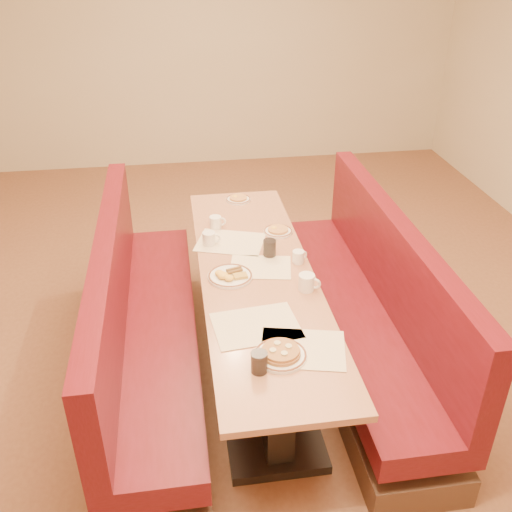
{
  "coord_description": "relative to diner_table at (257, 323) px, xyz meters",
  "views": [
    {
      "loc": [
        -0.45,
        -2.96,
        2.61
      ],
      "look_at": [
        0.0,
        0.05,
        0.85
      ],
      "focal_mm": 40.0,
      "sensor_mm": 36.0,
      "label": 1
    }
  ],
  "objects": [
    {
      "name": "placemat_near_left",
      "position": [
        -0.09,
        -0.53,
        0.38
      ],
      "size": [
        0.49,
        0.38,
        0.0
      ],
      "primitive_type": "cube",
      "rotation": [
        0.0,
        0.0,
        0.1
      ],
      "color": "#F4E7BF",
      "rests_on": "diner_table"
    },
    {
      "name": "diner_table",
      "position": [
        0.0,
        0.0,
        0.0
      ],
      "size": [
        0.7,
        2.5,
        0.75
      ],
      "color": "black",
      "rests_on": "ground"
    },
    {
      "name": "booth_left",
      "position": [
        -0.73,
        0.0,
        -0.01
      ],
      "size": [
        0.55,
        2.5,
        1.05
      ],
      "color": "#4C3326",
      "rests_on": "ground"
    },
    {
      "name": "extra_plate_mid",
      "position": [
        0.23,
        0.52,
        0.39
      ],
      "size": [
        0.2,
        0.2,
        0.04
      ],
      "rotation": [
        0.0,
        0.0,
        -0.3
      ],
      "color": "white",
      "rests_on": "diner_table"
    },
    {
      "name": "room_envelope",
      "position": [
        0.0,
        0.0,
        1.56
      ],
      "size": [
        6.04,
        8.04,
        2.82
      ],
      "color": "beige",
      "rests_on": "ground"
    },
    {
      "name": "eggs_plate",
      "position": [
        -0.17,
        -0.02,
        0.39
      ],
      "size": [
        0.27,
        0.27,
        0.06
      ],
      "rotation": [
        0.0,
        0.0,
        0.12
      ],
      "color": "white",
      "rests_on": "diner_table"
    },
    {
      "name": "coffee_mug_c",
      "position": [
        0.28,
        0.1,
        0.42
      ],
      "size": [
        0.1,
        0.08,
        0.08
      ],
      "rotation": [
        0.0,
        0.0,
        0.42
      ],
      "color": "white",
      "rests_on": "diner_table"
    },
    {
      "name": "coffee_mug_d",
      "position": [
        -0.2,
        0.65,
        0.42
      ],
      "size": [
        0.12,
        0.08,
        0.09
      ],
      "rotation": [
        0.0,
        0.0,
        0.09
      ],
      "color": "white",
      "rests_on": "diner_table"
    },
    {
      "name": "placemat_far_left",
      "position": [
        -0.12,
        0.42,
        0.38
      ],
      "size": [
        0.52,
        0.45,
        0.0
      ],
      "primitive_type": "cube",
      "rotation": [
        0.0,
        0.0,
        -0.32
      ],
      "color": "#F4E7BF",
      "rests_on": "diner_table"
    },
    {
      "name": "placemat_near_right",
      "position": [
        0.12,
        -0.75,
        0.38
      ],
      "size": [
        0.49,
        0.41,
        0.0
      ],
      "primitive_type": "cube",
      "rotation": [
        0.0,
        0.0,
        -0.23
      ],
      "color": "#F4E7BF",
      "rests_on": "diner_table"
    },
    {
      "name": "placemat_far_right",
      "position": [
        0.03,
        0.07,
        0.38
      ],
      "size": [
        0.43,
        0.35,
        0.0
      ],
      "primitive_type": "cube",
      "rotation": [
        0.0,
        0.0,
        -0.19
      ],
      "color": "#F4E7BF",
      "rests_on": "diner_table"
    },
    {
      "name": "coffee_mug_a",
      "position": [
        0.26,
        -0.22,
        0.43
      ],
      "size": [
        0.13,
        0.09,
        0.1
      ],
      "rotation": [
        0.0,
        0.0,
        -0.43
      ],
      "color": "white",
      "rests_on": "diner_table"
    },
    {
      "name": "booth_right",
      "position": [
        0.73,
        0.0,
        -0.01
      ],
      "size": [
        0.55,
        2.5,
        1.05
      ],
      "color": "#4C3326",
      "rests_on": "ground"
    },
    {
      "name": "soda_tumbler_near",
      "position": [
        -0.12,
        -0.88,
        0.43
      ],
      "size": [
        0.08,
        0.08,
        0.11
      ],
      "color": "black",
      "rests_on": "diner_table"
    },
    {
      "name": "pancake_plate",
      "position": [
        -0.0,
        -0.8,
        0.4
      ],
      "size": [
        0.27,
        0.27,
        0.06
      ],
      "rotation": [
        0.0,
        0.0,
        -0.21
      ],
      "color": "white",
      "rests_on": "diner_table"
    },
    {
      "name": "ground",
      "position": [
        0.0,
        0.0,
        -0.37
      ],
      "size": [
        8.0,
        8.0,
        0.0
      ],
      "primitive_type": "plane",
      "color": "#9E6647",
      "rests_on": "ground"
    },
    {
      "name": "coffee_mug_b",
      "position": [
        -0.26,
        0.41,
        0.42
      ],
      "size": [
        0.12,
        0.09,
        0.09
      ],
      "rotation": [
        0.0,
        0.0,
        -0.07
      ],
      "color": "white",
      "rests_on": "diner_table"
    },
    {
      "name": "soda_tumbler_mid",
      "position": [
        0.11,
        0.21,
        0.43
      ],
      "size": [
        0.08,
        0.08,
        0.11
      ],
      "color": "black",
      "rests_on": "diner_table"
    },
    {
      "name": "extra_plate_far",
      "position": [
        0.02,
        1.1,
        0.39
      ],
      "size": [
        0.19,
        0.19,
        0.04
      ],
      "rotation": [
        0.0,
        0.0,
        0.43
      ],
      "color": "white",
      "rests_on": "diner_table"
    }
  ]
}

